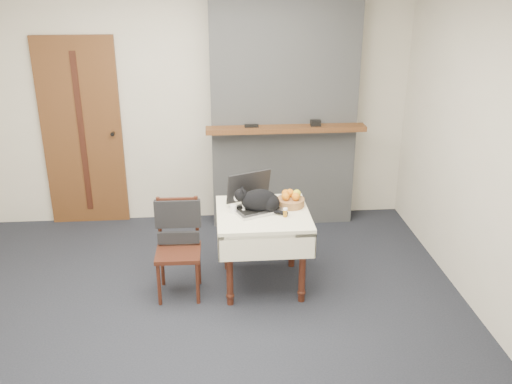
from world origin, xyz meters
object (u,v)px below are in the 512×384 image
laptop (254,200)px  cream_jar (233,209)px  door (82,133)px  cat (260,201)px  side_table (263,224)px  fruit_basket (291,200)px  chair (178,233)px  pill_bottle (285,212)px

laptop → cream_jar: bearing=-178.0°
door → laptop: size_ratio=3.97×
laptop → cat: size_ratio=1.12×
door → laptop: bearing=-39.8°
side_table → cream_jar: (-0.25, 0.01, 0.15)m
fruit_basket → laptop: bearing=-176.7°
fruit_basket → chair: bearing=-172.2°
fruit_basket → chair: chair is taller
laptop → chair: (-0.65, -0.11, -0.24)m
side_table → chair: chair is taller
chair → cat: bearing=3.8°
door → cream_jar: bearing=-44.6°
chair → door: bearing=125.4°
laptop → fruit_basket: (0.32, 0.02, -0.02)m
pill_bottle → side_table: bearing=147.1°
door → fruit_basket: 2.46m
laptop → cream_jar: (-0.18, -0.08, -0.04)m
cream_jar → fruit_basket: 0.51m
cat → pill_bottle: bearing=-26.4°
chair → pill_bottle: bearing=-5.0°
cat → chair: bearing=-170.1°
side_table → cream_jar: size_ratio=11.73×
door → cat: 2.30m
chair → side_table: bearing=2.4°
cat → cream_jar: (-0.23, -0.00, -0.06)m
cat → side_table: bearing=-30.1°
cat → fruit_basket: size_ratio=1.88×
chair → fruit_basket: bearing=8.8°
door → chair: door is taller
cream_jar → pill_bottle: bearing=-16.6°
laptop → cat: (0.05, -0.08, 0.02)m
door → cream_jar: 2.14m
pill_bottle → chair: bearing=173.9°
pill_bottle → fruit_basket: 0.24m
side_table → laptop: 0.22m
side_table → chair: bearing=-178.6°
door → cat: (1.74, -1.49, -0.20)m
door → cream_jar: size_ratio=30.08×
laptop → pill_bottle: 0.32m
cat → pill_bottle: (0.20, -0.13, -0.06)m
door → pill_bottle: door is taller
laptop → pill_bottle: (0.24, -0.21, -0.03)m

